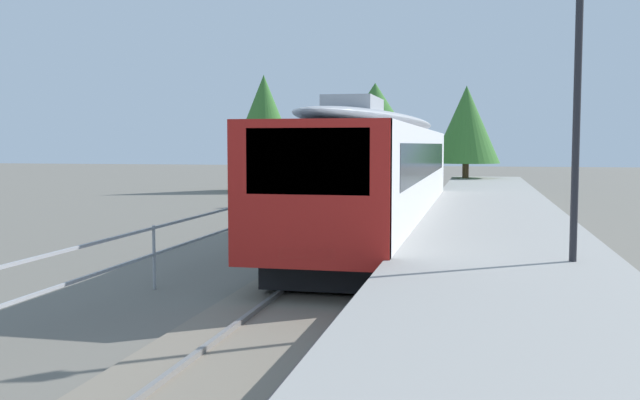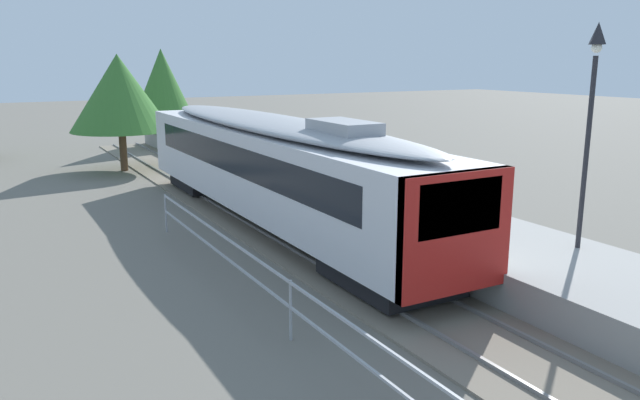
# 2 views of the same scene
# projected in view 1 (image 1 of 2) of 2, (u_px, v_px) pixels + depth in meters

# --- Properties ---
(ground_plane) EXTENTS (160.00, 160.00, 0.00)m
(ground_plane) POSITION_uv_depth(u_px,v_px,m) (189.00, 280.00, 14.81)
(ground_plane) COLOR #6B665B
(track_rails) EXTENTS (3.20, 60.00, 0.14)m
(track_rails) POSITION_uv_depth(u_px,v_px,m) (331.00, 285.00, 14.16)
(track_rails) COLOR slate
(track_rails) RESTS_ON ground
(commuter_train) EXTENTS (2.82, 18.16, 3.74)m
(commuter_train) POSITION_uv_depth(u_px,v_px,m) (379.00, 167.00, 20.74)
(commuter_train) COLOR silver
(commuter_train) RESTS_ON track_rails
(station_platform) EXTENTS (3.90, 60.00, 0.90)m
(station_platform) POSITION_uv_depth(u_px,v_px,m) (501.00, 270.00, 13.43)
(station_platform) COLOR #999691
(station_platform) RESTS_ON ground
(platform_lamp_mid_platform) EXTENTS (0.34, 0.34, 5.35)m
(platform_lamp_mid_platform) POSITION_uv_depth(u_px,v_px,m) (579.00, 31.00, 11.42)
(platform_lamp_mid_platform) COLOR #232328
(platform_lamp_mid_platform) RESTS_ON station_platform
(tree_behind_carpark) EXTENTS (4.26, 4.26, 6.95)m
(tree_behind_carpark) POSITION_uv_depth(u_px,v_px,m) (264.00, 120.00, 42.79)
(tree_behind_carpark) COLOR brown
(tree_behind_carpark) RESTS_ON ground
(tree_behind_station_far) EXTENTS (4.87, 4.87, 5.72)m
(tree_behind_station_far) POSITION_uv_depth(u_px,v_px,m) (375.00, 122.00, 34.08)
(tree_behind_station_far) COLOR brown
(tree_behind_station_far) RESTS_ON ground
(tree_distant_left) EXTENTS (3.81, 3.81, 6.12)m
(tree_distant_left) POSITION_uv_depth(u_px,v_px,m) (466.00, 125.00, 40.49)
(tree_distant_left) COLOR brown
(tree_distant_left) RESTS_ON ground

